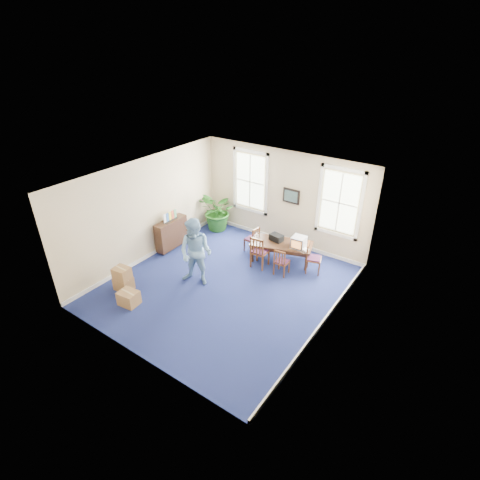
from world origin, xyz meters
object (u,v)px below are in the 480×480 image
Objects in this scene: chair_near_left at (260,251)px; man at (196,253)px; potted_plant at (218,211)px; conference_table at (281,252)px; credenza at (172,235)px; crt_tv at (299,242)px; cardboard_boxes at (130,279)px.

chair_near_left is 2.10m from man.
conference_table is at bearing -11.03° from potted_plant.
man is at bearing 57.35° from chair_near_left.
credenza is at bearing 138.73° from man.
potted_plant is (-1.53, 2.99, -0.27)m from man.
cardboard_boxes is (-3.25, -3.80, -0.45)m from crt_tv.
crt_tv is 0.22× the size of man.
man is (-1.94, -2.47, 0.18)m from crt_tv.
conference_table is at bearing -124.38° from chair_near_left.
crt_tv reaches higher than cardboard_boxes.
man is 2.32m from credenza.
crt_tv is 4.20m from credenza.
credenza is 0.95× the size of cardboard_boxes.
crt_tv is at bearing -147.38° from chair_near_left.
chair_near_left reaches higher than crt_tv.
man is (-1.38, -2.43, 0.68)m from conference_table.
cardboard_boxes is at bearing -147.94° from man.
potted_plant is 1.15× the size of cardboard_boxes.
chair_near_left is 0.82× the size of cardboard_boxes.
credenza is at bearing -164.38° from crt_tv.
potted_plant is (-2.92, 0.57, 0.42)m from conference_table.
chair_near_left reaches higher than credenza.
conference_table is 1.78× the size of chair_near_left.
potted_plant reaches higher than cardboard_boxes.
man is at bearing -28.84° from credenza.
chair_near_left is 2.81m from potted_plant.
chair_near_left is 0.53× the size of man.
conference_table is at bearing 20.97° from credenza.
chair_near_left is at bearing -148.12° from crt_tv.
chair_near_left is 0.71× the size of potted_plant.
potted_plant is at bearing 151.82° from conference_table.
man reaches higher than chair_near_left.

